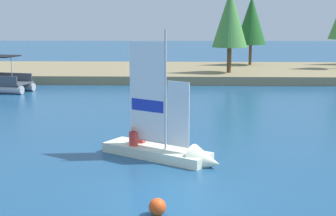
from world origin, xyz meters
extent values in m
plane|color=navy|center=(0.00, 0.00, 0.00)|extent=(200.00, 200.00, 0.00)
cube|color=#897A56|center=(0.00, 31.48, 0.36)|extent=(80.00, 13.37, 0.72)
cylinder|color=brown|center=(4.34, 27.93, 1.82)|extent=(0.38, 0.38, 2.20)
cone|color=#47893D|center=(4.34, 27.93, 5.38)|extent=(3.02, 3.02, 4.93)
cylinder|color=brown|center=(7.11, 34.92, 1.74)|extent=(0.29, 0.29, 2.05)
cone|color=#1E5B23|center=(7.11, 34.92, 5.14)|extent=(3.01, 3.01, 4.74)
cube|color=silver|center=(-0.69, 4.55, 0.19)|extent=(4.50, 3.48, 0.38)
cone|color=silver|center=(1.22, 3.35, 0.19)|extent=(1.57, 1.58, 1.15)
cylinder|color=#B7B7BC|center=(-0.30, 4.31, 2.68)|extent=(0.08, 0.08, 4.60)
cube|color=white|center=(-1.03, 4.77, 2.58)|extent=(1.47, 0.94, 3.89)
cube|color=#1E33B2|center=(-1.03, 4.77, 2.02)|extent=(1.32, 0.85, 0.47)
cube|color=white|center=(0.19, 4.00, 1.83)|extent=(0.83, 0.54, 2.50)
cylinder|color=#B7B7BC|center=(-1.03, 4.77, 0.60)|extent=(1.48, 0.96, 0.06)
cube|color=red|center=(-1.61, 4.79, 0.67)|extent=(0.34, 0.32, 0.58)
sphere|color=tan|center=(-1.61, 4.79, 1.07)|extent=(0.20, 0.20, 0.20)
cube|color=red|center=(-1.32, 5.28, 0.68)|extent=(0.34, 0.32, 0.60)
sphere|color=tan|center=(-1.32, 5.28, 1.09)|extent=(0.20, 0.20, 0.20)
cylinder|color=#B2B2B7|center=(-12.20, 21.00, 1.64)|extent=(0.06, 0.06, 1.88)
sphere|color=#E54C19|center=(-0.34, -1.14, 0.25)|extent=(0.49, 0.49, 0.49)
camera|label=1|loc=(0.35, -13.73, 5.42)|focal=51.41mm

